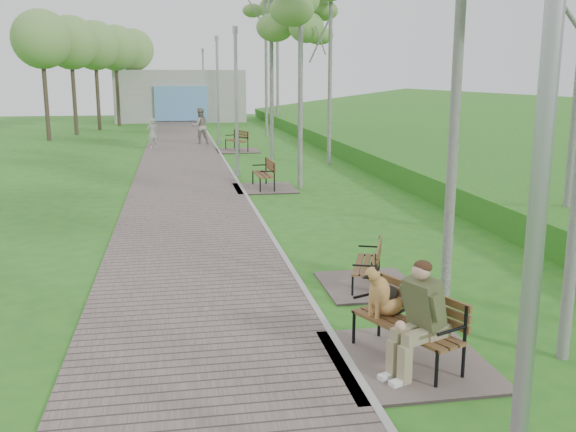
# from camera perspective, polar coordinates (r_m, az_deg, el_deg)

# --- Properties ---
(walkway) EXTENTS (3.50, 67.00, 0.04)m
(walkway) POSITION_cam_1_polar(r_m,az_deg,el_deg) (23.56, -9.19, 3.62)
(walkway) COLOR #635450
(walkway) RESTS_ON ground
(kerb) EXTENTS (0.10, 67.00, 0.05)m
(kerb) POSITION_cam_1_polar(r_m,az_deg,el_deg) (23.64, -4.94, 3.78)
(kerb) COLOR #999993
(kerb) RESTS_ON ground
(embankment) EXTENTS (14.00, 70.00, 1.60)m
(embankment) POSITION_cam_1_polar(r_m,az_deg,el_deg) (26.15, 22.64, 3.64)
(embankment) COLOR #3F8922
(embankment) RESTS_ON ground
(building_north) EXTENTS (10.00, 5.20, 4.00)m
(building_north) POSITION_cam_1_polar(r_m,az_deg,el_deg) (52.79, -9.54, 10.49)
(building_north) COLOR #9E9E99
(building_north) RESTS_ON ground
(bench_main) EXTENTS (1.90, 2.11, 1.66)m
(bench_main) POSITION_cam_1_polar(r_m,az_deg,el_deg) (8.14, 10.21, -9.85)
(bench_main) COLOR #635450
(bench_main) RESTS_ON ground
(bench_second) EXTENTS (1.55, 1.72, 0.95)m
(bench_second) POSITION_cam_1_polar(r_m,az_deg,el_deg) (11.03, 7.00, -5.40)
(bench_second) COLOR #635450
(bench_second) RESTS_ON ground
(bench_third) EXTENTS (1.89, 2.10, 1.16)m
(bench_third) POSITION_cam_1_polar(r_m,az_deg,el_deg) (20.43, -2.21, 3.02)
(bench_third) COLOR #635450
(bench_third) RESTS_ON ground
(bench_far) EXTENTS (1.99, 2.21, 1.22)m
(bench_far) POSITION_cam_1_polar(r_m,az_deg,el_deg) (31.01, -4.58, 6.19)
(bench_far) COLOR #635450
(bench_far) RESTS_ON ground
(lamp_post_near) EXTENTS (0.21, 0.21, 5.47)m
(lamp_post_near) POSITION_cam_1_polar(r_m,az_deg,el_deg) (4.57, 21.22, -0.56)
(lamp_post_near) COLOR #989BA0
(lamp_post_near) RESTS_ON ground
(lamp_post_second) EXTENTS (0.20, 0.20, 5.19)m
(lamp_post_second) POSITION_cam_1_polar(r_m,az_deg,el_deg) (22.85, -4.60, 9.55)
(lamp_post_second) COLOR #989BA0
(lamp_post_second) RESTS_ON ground
(lamp_post_third) EXTENTS (0.21, 0.21, 5.56)m
(lamp_post_third) POSITION_cam_1_polar(r_m,az_deg,el_deg) (34.29, -6.25, 10.70)
(lamp_post_third) COLOR #989BA0
(lamp_post_third) RESTS_ON ground
(lamp_post_far) EXTENTS (0.22, 0.22, 5.67)m
(lamp_post_far) POSITION_cam_1_polar(r_m,az_deg,el_deg) (52.61, -7.51, 11.26)
(lamp_post_far) COLOR #989BA0
(lamp_post_far) RESTS_ON ground
(pedestrian_near) EXTENTS (0.63, 0.50, 1.51)m
(pedestrian_near) POSITION_cam_1_polar(r_m,az_deg,el_deg) (32.54, -11.94, 7.18)
(pedestrian_near) COLOR silver
(pedestrian_near) RESTS_ON ground
(pedestrian_far) EXTENTS (1.05, 0.89, 1.92)m
(pedestrian_far) POSITION_cam_1_polar(r_m,az_deg,el_deg) (34.26, -7.81, 7.92)
(pedestrian_far) COLOR gray
(pedestrian_far) RESTS_ON ground
(birch_far_c) EXTENTS (2.44, 2.44, 8.49)m
(birch_far_c) POSITION_cam_1_polar(r_m,az_deg,el_deg) (33.56, 1.14, 17.69)
(birch_far_c) COLOR silver
(birch_far_c) RESTS_ON ground
(birch_distant_b) EXTENTS (2.72, 2.72, 10.09)m
(birch_distant_b) POSITION_cam_1_polar(r_m,az_deg,el_deg) (46.30, -0.95, 17.77)
(birch_distant_b) COLOR silver
(birch_distant_b) RESTS_ON ground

